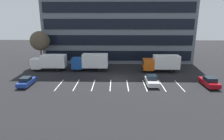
{
  "coord_description": "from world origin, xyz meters",
  "views": [
    {
      "loc": [
        -0.53,
        -33.22,
        10.8
      ],
      "look_at": [
        -1.23,
        1.03,
        1.4
      ],
      "focal_mm": 31.27,
      "sensor_mm": 36.0,
      "label": 1
    }
  ],
  "objects_px": {
    "box_truck_white": "(50,62)",
    "sedan_navy": "(26,81)",
    "bare_tree": "(40,41)",
    "box_truck_orange": "(161,63)",
    "sedan_silver": "(152,80)",
    "box_truck_blue": "(91,61)",
    "sedan_maroon": "(209,82)"
  },
  "relations": [
    {
      "from": "box_truck_white",
      "to": "sedan_navy",
      "type": "distance_m",
      "value": 9.34
    },
    {
      "from": "box_truck_white",
      "to": "bare_tree",
      "type": "height_order",
      "value": "bare_tree"
    },
    {
      "from": "sedan_navy",
      "to": "bare_tree",
      "type": "xyz_separation_m",
      "value": [
        -2.02,
        12.44,
        5.05
      ]
    },
    {
      "from": "box_truck_orange",
      "to": "sedan_silver",
      "type": "relative_size",
      "value": 1.71
    },
    {
      "from": "sedan_navy",
      "to": "box_truck_orange",
      "type": "bearing_deg",
      "value": 20.11
    },
    {
      "from": "bare_tree",
      "to": "sedan_silver",
      "type": "bearing_deg",
      "value": -27.49
    },
    {
      "from": "sedan_silver",
      "to": "bare_tree",
      "type": "xyz_separation_m",
      "value": [
        -22.34,
        11.63,
        5.01
      ]
    },
    {
      "from": "box_truck_blue",
      "to": "sedan_navy",
      "type": "bearing_deg",
      "value": -134.92
    },
    {
      "from": "box_truck_white",
      "to": "sedan_silver",
      "type": "bearing_deg",
      "value": -23.34
    },
    {
      "from": "box_truck_orange",
      "to": "box_truck_blue",
      "type": "distance_m",
      "value": 14.34
    },
    {
      "from": "sedan_navy",
      "to": "sedan_silver",
      "type": "bearing_deg",
      "value": 2.29
    },
    {
      "from": "box_truck_white",
      "to": "bare_tree",
      "type": "relative_size",
      "value": 0.91
    },
    {
      "from": "sedan_maroon",
      "to": "bare_tree",
      "type": "xyz_separation_m",
      "value": [
        -31.42,
        12.16,
        5.0
      ]
    },
    {
      "from": "box_truck_blue",
      "to": "sedan_maroon",
      "type": "distance_m",
      "value": 22.09
    },
    {
      "from": "box_truck_blue",
      "to": "sedan_silver",
      "type": "xyz_separation_m",
      "value": [
        11.06,
        -8.48,
        -1.22
      ]
    },
    {
      "from": "box_truck_orange",
      "to": "sedan_maroon",
      "type": "bearing_deg",
      "value": -55.22
    },
    {
      "from": "box_truck_orange",
      "to": "bare_tree",
      "type": "relative_size",
      "value": 0.93
    },
    {
      "from": "box_truck_blue",
      "to": "bare_tree",
      "type": "distance_m",
      "value": 12.31
    },
    {
      "from": "box_truck_white",
      "to": "sedan_navy",
      "type": "height_order",
      "value": "box_truck_white"
    },
    {
      "from": "box_truck_orange",
      "to": "box_truck_white",
      "type": "bearing_deg",
      "value": 178.51
    },
    {
      "from": "sedan_navy",
      "to": "sedan_silver",
      "type": "height_order",
      "value": "sedan_silver"
    },
    {
      "from": "sedan_silver",
      "to": "bare_tree",
      "type": "height_order",
      "value": "bare_tree"
    },
    {
      "from": "box_truck_orange",
      "to": "box_truck_white",
      "type": "distance_m",
      "value": 22.79
    },
    {
      "from": "bare_tree",
      "to": "sedan_maroon",
      "type": "bearing_deg",
      "value": -21.16
    },
    {
      "from": "sedan_navy",
      "to": "bare_tree",
      "type": "bearing_deg",
      "value": 99.2
    },
    {
      "from": "sedan_navy",
      "to": "sedan_silver",
      "type": "distance_m",
      "value": 20.34
    },
    {
      "from": "box_truck_white",
      "to": "bare_tree",
      "type": "xyz_separation_m",
      "value": [
        -2.83,
        3.21,
        3.88
      ]
    },
    {
      "from": "box_truck_orange",
      "to": "sedan_navy",
      "type": "xyz_separation_m",
      "value": [
        -23.6,
        -8.64,
        -1.22
      ]
    },
    {
      "from": "box_truck_white",
      "to": "box_truck_blue",
      "type": "relative_size",
      "value": 0.95
    },
    {
      "from": "box_truck_white",
      "to": "box_truck_blue",
      "type": "distance_m",
      "value": 8.45
    },
    {
      "from": "sedan_maroon",
      "to": "bare_tree",
      "type": "distance_m",
      "value": 34.06
    },
    {
      "from": "box_truck_orange",
      "to": "box_truck_white",
      "type": "xyz_separation_m",
      "value": [
        -22.78,
        0.59,
        -0.05
      ]
    }
  ]
}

